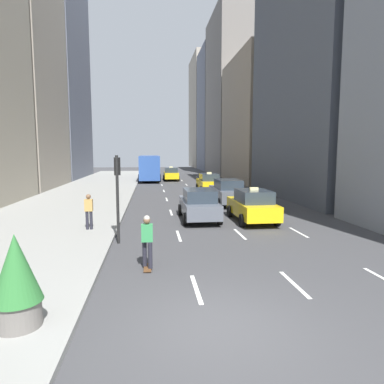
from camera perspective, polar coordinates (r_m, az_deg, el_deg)
ground_plane at (r=7.96m, az=4.25°, el=-21.22°), size 160.00×160.00×0.00m
sidewalk_left at (r=34.56m, az=-16.12°, el=0.33°), size 8.00×66.00×0.15m
lane_markings at (r=30.40m, az=0.78°, el=-0.37°), size 5.72×56.00×0.01m
building_row_left at (r=39.93m, az=-27.22°, el=23.21°), size 6.00×51.59×36.04m
building_row_right at (r=53.07m, az=8.29°, el=17.03°), size 6.00×87.69×30.98m
taxi_lead at (r=45.20m, az=-3.51°, el=3.03°), size 2.02×4.40×1.87m
taxi_second at (r=18.66m, az=10.04°, el=-2.21°), size 2.02×4.40×1.87m
taxi_third at (r=32.35m, az=2.80°, el=1.60°), size 2.02×4.40×1.87m
sedan_black_near at (r=18.80m, az=1.16°, el=-2.05°), size 2.02×4.63×1.72m
sedan_silver_behind at (r=24.50m, az=5.93°, el=0.04°), size 2.02×4.91×1.80m
city_bus at (r=46.23m, az=-7.10°, el=4.20°), size 2.80×11.61×3.25m
skateboarder at (r=11.03m, az=-7.49°, el=-7.88°), size 0.36×0.80×1.75m
planter_with_shrub at (r=7.98m, az=-27.20°, el=-12.84°), size 1.00×1.00×1.95m
pedestrian_mid_block at (r=16.54m, az=-16.82°, el=-2.87°), size 0.36×0.22×1.65m
traffic_light_pole at (r=14.19m, az=-12.32°, el=1.20°), size 0.24×0.42×3.60m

